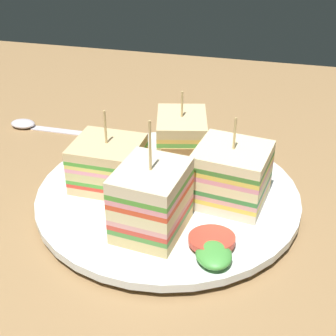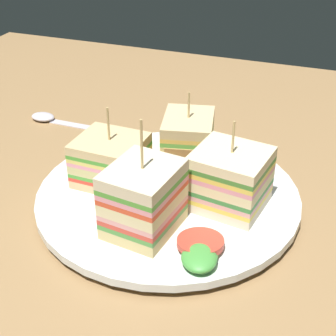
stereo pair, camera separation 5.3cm
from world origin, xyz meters
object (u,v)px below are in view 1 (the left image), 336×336
Objects in this scene: sandwich_wedge_2 at (186,140)px; chip_pile at (153,188)px; sandwich_wedge_3 at (109,164)px; sandwich_wedge_1 at (231,175)px; sandwich_wedge_0 at (150,200)px; plate at (168,196)px; spoon at (38,126)px.

sandwich_wedge_2 is 1.26× the size of chip_pile.
sandwich_wedge_1 is at bearing 1.87° from sandwich_wedge_3.
plate is at bearing 6.33° from sandwich_wedge_0.
sandwich_wedge_0 is 1.64× the size of chip_pile.
spoon is at bearing -16.27° from sandwich_wedge_1.
spoon is (22.06, -13.45, -0.58)cm from plate.
sandwich_wedge_3 is (13.28, -0.01, -0.52)cm from sandwich_wedge_1.
chip_pile is 25.26cm from spoon.
sandwich_wedge_1 is at bearing -37.77° from sandwich_wedge_0.
sandwich_wedge_3 is at bearing 8.69° from sandwich_wedge_1.
sandwich_wedge_2 is 9.69cm from sandwich_wedge_3.
plate is at bearing 149.27° from spoon.
sandwich_wedge_1 is at bearing 30.49° from sandwich_wedge_2.
sandwich_wedge_2 is at bearing 163.80° from spoon.
chip_pile reaches higher than plate.
plate reaches higher than spoon.
spoon is at bearing -31.38° from plate.
sandwich_wedge_2 is 0.57× the size of spoon.
spoon is at bearing -34.98° from chip_pile.
spoon is (22.56, -6.83, -4.14)cm from sandwich_wedge_2.
spoon is at bearing 55.10° from sandwich_wedge_0.
sandwich_wedge_0 is at bearing 53.35° from sandwich_wedge_1.
sandwich_wedge_3 is 0.57× the size of spoon.
plate is 7.75cm from sandwich_wedge_0.
sandwich_wedge_0 reaches higher than sandwich_wedge_1.
sandwich_wedge_1 reaches higher than spoon.
plate is 7.61cm from sandwich_wedge_1.
sandwich_wedge_3 reaches higher than chip_pile.
plate is 25.84cm from spoon.
sandwich_wedge_1 is 31.96cm from spoon.
sandwich_wedge_0 is 1.22× the size of sandwich_wedge_1.
chip_pile reaches higher than spoon.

